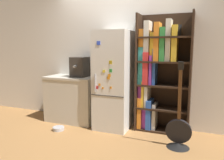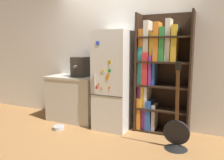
{
  "view_description": "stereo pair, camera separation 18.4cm",
  "coord_description": "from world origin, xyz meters",
  "px_view_note": "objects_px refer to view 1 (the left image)",
  "views": [
    {
      "loc": [
        1.39,
        -3.41,
        1.42
      ],
      "look_at": [
        -0.04,
        0.15,
        0.86
      ],
      "focal_mm": 35.0,
      "sensor_mm": 36.0,
      "label": 1
    },
    {
      "loc": [
        1.56,
        -3.33,
        1.42
      ],
      "look_at": [
        -0.04,
        0.15,
        0.86
      ],
      "focal_mm": 35.0,
      "sensor_mm": 36.0,
      "label": 2
    }
  ],
  "objects_px": {
    "pet_bowl": "(58,128)",
    "espresso_machine": "(80,67)",
    "refrigerator": "(114,80)",
    "guitar": "(178,136)",
    "bookshelf": "(157,72)"
  },
  "relations": [
    {
      "from": "guitar",
      "to": "pet_bowl",
      "type": "xyz_separation_m",
      "value": [
        -2.0,
        -0.08,
        -0.14
      ]
    },
    {
      "from": "bookshelf",
      "to": "guitar",
      "type": "height_order",
      "value": "bookshelf"
    },
    {
      "from": "espresso_machine",
      "to": "pet_bowl",
      "type": "bearing_deg",
      "value": -101.91
    },
    {
      "from": "refrigerator",
      "to": "guitar",
      "type": "bearing_deg",
      "value": -20.42
    },
    {
      "from": "refrigerator",
      "to": "guitar",
      "type": "relative_size",
      "value": 1.37
    },
    {
      "from": "pet_bowl",
      "to": "espresso_machine",
      "type": "bearing_deg",
      "value": 78.09
    },
    {
      "from": "bookshelf",
      "to": "espresso_machine",
      "type": "relative_size",
      "value": 5.3
    },
    {
      "from": "refrigerator",
      "to": "espresso_machine",
      "type": "relative_size",
      "value": 4.57
    },
    {
      "from": "espresso_machine",
      "to": "pet_bowl",
      "type": "xyz_separation_m",
      "value": [
        -0.12,
        -0.57,
        -1.03
      ]
    },
    {
      "from": "refrigerator",
      "to": "espresso_machine",
      "type": "height_order",
      "value": "refrigerator"
    },
    {
      "from": "refrigerator",
      "to": "espresso_machine",
      "type": "distance_m",
      "value": 0.75
    },
    {
      "from": "espresso_machine",
      "to": "pet_bowl",
      "type": "relative_size",
      "value": 1.85
    },
    {
      "from": "guitar",
      "to": "bookshelf",
      "type": "bearing_deg",
      "value": 126.3
    },
    {
      "from": "bookshelf",
      "to": "guitar",
      "type": "xyz_separation_m",
      "value": [
        0.43,
        -0.59,
        -0.84
      ]
    },
    {
      "from": "guitar",
      "to": "espresso_machine",
      "type": "bearing_deg",
      "value": 165.46
    }
  ]
}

